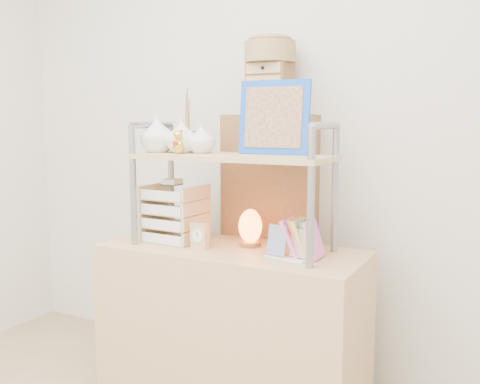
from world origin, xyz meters
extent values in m
cube|color=silver|center=(0.00, 1.70, 1.30)|extent=(3.40, 0.02, 2.60)
cube|color=tan|center=(0.00, 1.20, 0.38)|extent=(1.20, 0.50, 0.75)
cube|color=brown|center=(0.02, 1.57, 0.68)|extent=(0.47, 0.29, 1.35)
cylinder|color=gray|center=(-0.43, 1.05, 1.02)|extent=(0.03, 0.03, 0.55)
cylinder|color=gray|center=(-0.43, 1.35, 1.02)|extent=(0.03, 0.03, 0.55)
cylinder|color=gray|center=(-0.43, 1.20, 1.30)|extent=(0.03, 0.30, 0.03)
cylinder|color=gray|center=(0.43, 1.05, 1.02)|extent=(0.03, 0.03, 0.55)
cylinder|color=gray|center=(0.43, 1.35, 1.02)|extent=(0.03, 0.03, 0.55)
cylinder|color=gray|center=(0.43, 1.20, 1.30)|extent=(0.03, 0.30, 0.03)
cube|color=tan|center=(0.00, 1.20, 1.16)|extent=(0.90, 0.34, 0.02)
imported|color=silver|center=(-0.38, 1.18, 1.26)|extent=(0.17, 0.17, 0.17)
imported|color=silver|center=(-0.26, 1.20, 1.25)|extent=(0.15, 0.15, 0.16)
imported|color=silver|center=(-0.17, 1.22, 1.24)|extent=(0.13, 0.13, 0.13)
cylinder|color=#254BA3|center=(-0.30, 1.32, 1.22)|extent=(0.07, 0.07, 0.10)
cube|color=blue|center=(0.16, 1.30, 1.34)|extent=(0.33, 0.06, 0.33)
cube|color=#512F25|center=(0.16, 1.29, 1.34)|extent=(0.27, 0.04, 0.27)
cube|color=pink|center=(0.39, 1.20, 0.83)|extent=(0.07, 0.12, 0.17)
cube|color=#4D9349|center=(0.37, 1.22, 0.83)|extent=(0.07, 0.12, 0.16)
cube|color=tan|center=(0.35, 1.20, 0.83)|extent=(0.08, 0.13, 0.16)
cube|color=orange|center=(0.33, 1.22, 0.83)|extent=(0.08, 0.14, 0.16)
cube|color=pink|center=(0.30, 1.20, 0.83)|extent=(0.09, 0.14, 0.16)
cube|color=#DBC483|center=(-0.31, 1.21, 0.76)|extent=(0.25, 0.23, 0.01)
cube|color=white|center=(-0.31, 1.10, 0.78)|extent=(0.23, 0.02, 0.04)
cube|color=#DBC483|center=(-0.31, 1.21, 0.82)|extent=(0.25, 0.23, 0.01)
cube|color=white|center=(-0.31, 1.10, 0.85)|extent=(0.23, 0.02, 0.04)
cube|color=#DBC483|center=(-0.31, 1.21, 0.89)|extent=(0.25, 0.23, 0.01)
cube|color=white|center=(-0.31, 1.10, 0.91)|extent=(0.23, 0.02, 0.04)
cube|color=#DBC483|center=(-0.31, 1.21, 0.96)|extent=(0.25, 0.23, 0.01)
cube|color=white|center=(-0.31, 1.10, 0.98)|extent=(0.23, 0.02, 0.04)
cube|color=beige|center=(-0.31, 1.19, 1.03)|extent=(0.08, 0.08, 0.03)
cylinder|color=brown|center=(0.06, 1.27, 0.76)|extent=(0.10, 0.10, 0.02)
ellipsoid|color=#F9591D|center=(0.06, 1.27, 0.85)|extent=(0.11, 0.11, 0.15)
cube|color=tan|center=(-0.12, 1.12, 0.81)|extent=(0.09, 0.04, 0.12)
cylinder|color=white|center=(-0.12, 1.10, 0.81)|extent=(0.06, 0.01, 0.06)
cube|color=white|center=(0.30, 1.13, 0.75)|extent=(0.20, 0.09, 0.01)
cube|color=navy|center=(0.25, 1.14, 0.82)|extent=(0.09, 0.04, 0.13)
cube|color=tan|center=(0.35, 1.14, 0.82)|extent=(0.09, 0.04, 0.12)
cube|color=brown|center=(0.02, 1.55, 1.48)|extent=(0.20, 0.15, 0.25)
cube|color=tan|center=(0.02, 1.47, 1.38)|extent=(0.18, 0.01, 0.05)
cube|color=tan|center=(0.02, 1.47, 1.44)|extent=(0.18, 0.01, 0.05)
cube|color=tan|center=(0.02, 1.47, 1.51)|extent=(0.18, 0.01, 0.05)
cube|color=tan|center=(0.02, 1.47, 1.57)|extent=(0.18, 0.01, 0.05)
cylinder|color=olive|center=(0.02, 1.55, 1.65)|extent=(0.25, 0.25, 0.10)
camera|label=1|loc=(1.14, -0.87, 1.32)|focal=40.00mm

